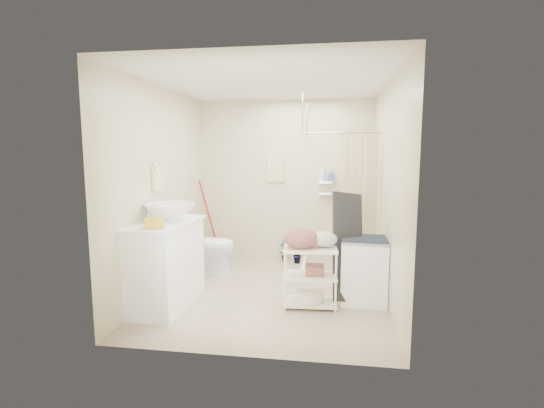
% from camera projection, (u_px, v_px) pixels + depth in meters
% --- Properties ---
extents(floor, '(3.20, 3.20, 0.00)m').
position_uv_depth(floor, '(270.00, 292.00, 5.01)').
color(floor, tan).
rests_on(floor, ground).
extents(ceiling, '(2.80, 3.20, 0.04)m').
position_uv_depth(ceiling, '(270.00, 82.00, 4.67)').
color(ceiling, silver).
rests_on(ceiling, ground).
extents(wall_back, '(2.80, 0.04, 2.60)m').
position_uv_depth(wall_back, '(285.00, 181.00, 6.41)').
color(wall_back, beige).
rests_on(wall_back, ground).
extents(wall_front, '(2.80, 0.04, 2.60)m').
position_uv_depth(wall_front, '(242.00, 210.00, 3.27)').
color(wall_front, beige).
rests_on(wall_front, ground).
extents(wall_left, '(0.04, 3.20, 2.60)m').
position_uv_depth(wall_left, '(162.00, 189.00, 5.04)').
color(wall_left, beige).
rests_on(wall_left, ground).
extents(wall_right, '(0.04, 3.20, 2.60)m').
position_uv_depth(wall_right, '(388.00, 193.00, 4.64)').
color(wall_right, beige).
rests_on(wall_right, ground).
extents(vanity, '(0.67, 1.14, 0.98)m').
position_uv_depth(vanity, '(164.00, 264.00, 4.55)').
color(vanity, white).
rests_on(vanity, ground).
extents(sink, '(0.70, 0.70, 0.20)m').
position_uv_depth(sink, '(170.00, 212.00, 4.56)').
color(sink, white).
rests_on(sink, vanity).
extents(counter_basket, '(0.24, 0.21, 0.11)m').
position_uv_depth(counter_basket, '(155.00, 223.00, 4.10)').
color(counter_basket, gold).
rests_on(counter_basket, vanity).
extents(floor_basket, '(0.35, 0.32, 0.16)m').
position_uv_depth(floor_basket, '(159.00, 312.00, 4.22)').
color(floor_basket, gold).
rests_on(floor_basket, ground).
extents(toilet, '(0.82, 0.49, 0.82)m').
position_uv_depth(toilet, '(208.00, 245.00, 5.82)').
color(toilet, white).
rests_on(toilet, ground).
extents(mop, '(0.16, 0.16, 1.30)m').
position_uv_depth(mop, '(208.00, 220.00, 6.57)').
color(mop, red).
rests_on(mop, ground).
extents(potted_plant_a, '(0.21, 0.18, 0.33)m').
position_uv_depth(potted_plant_a, '(284.00, 251.00, 6.41)').
color(potted_plant_a, '#9A4B21').
rests_on(potted_plant_a, ground).
extents(potted_plant_b, '(0.18, 0.15, 0.29)m').
position_uv_depth(potted_plant_b, '(298.00, 254.00, 6.30)').
color(potted_plant_b, brown).
rests_on(potted_plant_b, ground).
extents(hanging_towel, '(0.28, 0.03, 0.42)m').
position_uv_depth(hanging_towel, '(276.00, 169.00, 6.38)').
color(hanging_towel, beige).
rests_on(hanging_towel, wall_back).
extents(towel_ring, '(0.04, 0.22, 0.34)m').
position_uv_depth(towel_ring, '(157.00, 177.00, 4.82)').
color(towel_ring, '#FAE48C').
rests_on(towel_ring, wall_left).
extents(tp_holder, '(0.08, 0.12, 0.14)m').
position_uv_depth(tp_holder, '(168.00, 233.00, 5.16)').
color(tp_holder, white).
rests_on(tp_holder, wall_left).
extents(shower, '(1.10, 1.10, 2.10)m').
position_uv_depth(shower, '(338.00, 202.00, 5.78)').
color(shower, silver).
rests_on(shower, ground).
extents(shampoo_bottle_a, '(0.09, 0.09, 0.23)m').
position_uv_depth(shampoo_bottle_a, '(322.00, 173.00, 6.24)').
color(shampoo_bottle_a, silver).
rests_on(shampoo_bottle_a, shower).
extents(shampoo_bottle_b, '(0.11, 0.11, 0.18)m').
position_uv_depth(shampoo_bottle_b, '(331.00, 175.00, 6.21)').
color(shampoo_bottle_b, '#455FB5').
rests_on(shampoo_bottle_b, shower).
extents(washing_machine, '(0.55, 0.56, 0.77)m').
position_uv_depth(washing_machine, '(364.00, 270.00, 4.68)').
color(washing_machine, white).
rests_on(washing_machine, ground).
extents(laundry_rack, '(0.63, 0.39, 0.83)m').
position_uv_depth(laundry_rack, '(310.00, 271.00, 4.51)').
color(laundry_rack, white).
rests_on(laundry_rack, ground).
extents(ironing_board, '(0.39, 0.27, 1.34)m').
position_uv_depth(ironing_board, '(348.00, 246.00, 4.66)').
color(ironing_board, black).
rests_on(ironing_board, ground).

